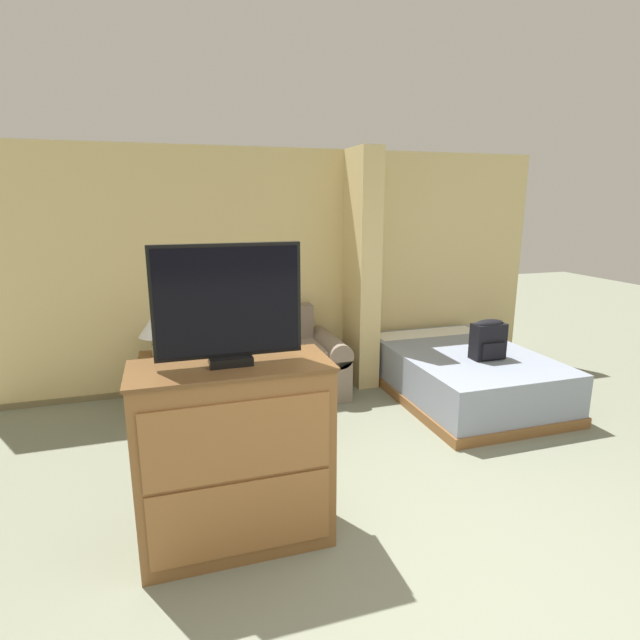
% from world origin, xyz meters
% --- Properties ---
extents(ground_plane, '(20.00, 20.00, 0.00)m').
position_xyz_m(ground_plane, '(0.00, 0.00, 0.00)').
color(ground_plane, gray).
extents(wall_back, '(6.29, 0.16, 2.60)m').
position_xyz_m(wall_back, '(-0.00, 3.63, 1.29)').
color(wall_back, '#DBC484').
rests_on(wall_back, ground_plane).
extents(wall_partition_pillar, '(0.24, 0.56, 2.60)m').
position_xyz_m(wall_partition_pillar, '(0.82, 3.29, 1.30)').
color(wall_partition_pillar, '#DBC484').
rests_on(wall_partition_pillar, ground_plane).
extents(couch, '(1.78, 0.84, 0.92)m').
position_xyz_m(couch, '(-0.37, 3.15, 0.34)').
color(couch, gray).
rests_on(couch, ground_plane).
extents(coffee_table, '(0.68, 0.42, 0.40)m').
position_xyz_m(coffee_table, '(-0.45, 2.20, 0.34)').
color(coffee_table, brown).
rests_on(coffee_table, ground_plane).
extents(side_table, '(0.40, 0.40, 0.55)m').
position_xyz_m(side_table, '(-1.38, 3.17, 0.45)').
color(side_table, brown).
rests_on(side_table, ground_plane).
extents(table_lamp, '(0.36, 0.36, 0.45)m').
position_xyz_m(table_lamp, '(-1.38, 3.17, 0.86)').
color(table_lamp, tan).
rests_on(table_lamp, side_table).
extents(tv_dresser, '(1.14, 0.50, 1.15)m').
position_xyz_m(tv_dresser, '(-0.95, 0.88, 0.57)').
color(tv_dresser, brown).
rests_on(tv_dresser, ground_plane).
extents(tv, '(0.82, 0.16, 0.68)m').
position_xyz_m(tv, '(-0.95, 0.88, 1.49)').
color(tv, black).
rests_on(tv, tv_dresser).
extents(bed, '(1.43, 2.05, 0.51)m').
position_xyz_m(bed, '(1.67, 2.51, 0.26)').
color(bed, brown).
rests_on(bed, ground_plane).
extents(backpack, '(0.33, 0.19, 0.40)m').
position_xyz_m(backpack, '(1.75, 2.21, 0.72)').
color(backpack, black).
rests_on(backpack, bed).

